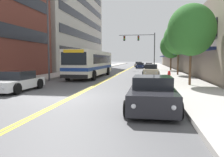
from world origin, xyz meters
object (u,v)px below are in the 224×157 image
car_red_parked_right_mid (149,65)px  car_navy_moving_second (140,66)px  car_beige_parked_right_end (150,67)px  traffic_signal_mast (142,44)px  fire_hydrant (169,76)px  street_lamp_left_near (51,32)px  city_bus (92,62)px  car_silver_moving_lead (139,64)px  street_tree_right_near (191,30)px  car_white_parked_left_mid (17,82)px  street_tree_right_far (171,46)px  car_slate_blue_parked_left_near (102,67)px  car_champagne_parked_right_far (151,71)px  car_charcoal_parked_right_foreground (152,94)px  street_tree_right_mid (179,39)px

car_red_parked_right_mid → car_navy_moving_second: size_ratio=0.87×
car_beige_parked_right_end → car_navy_moving_second: size_ratio=0.91×
car_beige_parked_right_end → traffic_signal_mast: traffic_signal_mast is taller
car_red_parked_right_mid → fire_hydrant: bearing=-86.9°
car_beige_parked_right_end → street_lamp_left_near: (-9.46, -20.64, 4.00)m
city_bus → car_silver_moving_lead: bearing=83.3°
car_silver_moving_lead → street_tree_right_near: bearing=-82.4°
car_white_parked_left_mid → car_silver_moving_lead: (5.94, 45.67, 0.03)m
traffic_signal_mast → street_tree_right_far: bearing=-41.6°
car_red_parked_right_mid → car_white_parked_left_mid: bearing=-102.5°
car_slate_blue_parked_left_near → fire_hydrant: size_ratio=5.21×
city_bus → car_slate_blue_parked_left_near: (-1.84, 14.73, -1.10)m
car_champagne_parked_right_far → car_silver_moving_lead: bearing=95.1°
car_slate_blue_parked_left_near → car_charcoal_parked_right_foreground: 31.58m
city_bus → street_tree_right_mid: (10.04, 2.56, 2.83)m
car_red_parked_right_mid → fire_hydrant: (1.69, -31.67, 0.03)m
car_beige_parked_right_end → car_white_parked_left_mid: bearing=-107.8°
car_charcoal_parked_right_foreground → car_navy_moving_second: car_charcoal_parked_right_foreground is taller
car_beige_parked_right_end → street_tree_right_mid: (3.18, -13.02, 3.94)m
car_white_parked_left_mid → street_tree_right_mid: street_tree_right_mid is taller
street_lamp_left_near → street_tree_right_mid: size_ratio=1.23×
street_tree_right_far → street_lamp_left_near: bearing=-125.2°
car_charcoal_parked_right_foreground → street_lamp_left_near: street_lamp_left_near is taller
car_charcoal_parked_right_foreground → fire_hydrant: 11.13m
car_navy_moving_second → street_tree_right_far: street_tree_right_far is taller
car_silver_moving_lead → car_slate_blue_parked_left_near: bearing=-107.0°
car_slate_blue_parked_left_near → street_lamp_left_near: size_ratio=0.58×
car_white_parked_left_mid → car_charcoal_parked_right_foreground: (8.64, -3.90, 0.03)m
car_white_parked_left_mid → car_champagne_parked_right_far: size_ratio=0.97×
car_red_parked_right_mid → street_tree_right_near: (2.87, -34.99, 3.59)m
city_bus → car_navy_moving_second: bearing=79.2°
car_beige_parked_right_end → car_slate_blue_parked_left_near: bearing=-174.5°
city_bus → car_silver_moving_lead: (4.00, 33.89, -1.05)m
car_red_parked_right_mid → street_lamp_left_near: 33.62m
street_lamp_left_near → car_red_parked_right_mid: bearing=73.9°
traffic_signal_mast → street_lamp_left_near: 23.88m
car_white_parked_left_mid → fire_hydrant: bearing=34.6°
car_champagne_parked_right_far → car_silver_moving_lead: (-2.83, 31.39, -0.03)m
car_white_parked_left_mid → car_champagne_parked_right_far: (8.76, 14.28, 0.06)m
city_bus → car_champagne_parked_right_far: bearing=20.2°
car_slate_blue_parked_left_near → street_tree_right_near: (11.39, -22.72, 3.58)m
car_silver_moving_lead → street_tree_right_mid: (6.04, -31.34, 3.88)m
car_slate_blue_parked_left_near → car_navy_moving_second: car_navy_moving_second is taller
car_white_parked_left_mid → car_charcoal_parked_right_foreground: size_ratio=1.05×
street_tree_right_mid → fire_hydrant: (-1.67, -7.22, -3.91)m
car_red_parked_right_mid → car_champagne_parked_right_far: size_ratio=0.90×
car_navy_moving_second → fire_hydrant: bearing=-83.1°
car_slate_blue_parked_left_near → city_bus: bearing=-82.9°
car_navy_moving_second → street_tree_right_far: size_ratio=0.79×
car_charcoal_parked_right_foreground → car_red_parked_right_mid: car_charcoal_parked_right_foreground is taller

